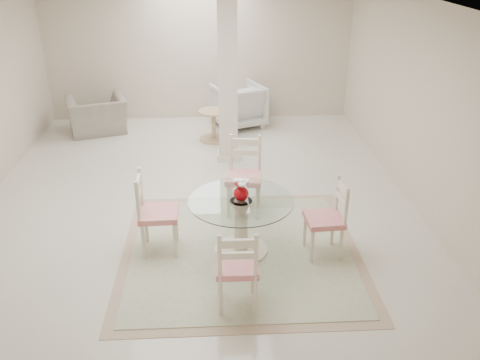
{
  "coord_description": "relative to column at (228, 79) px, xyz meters",
  "views": [
    {
      "loc": [
        0.27,
        -6.61,
        3.37
      ],
      "look_at": [
        0.55,
        -1.35,
        0.85
      ],
      "focal_mm": 38.0,
      "sensor_mm": 36.0,
      "label": 1
    }
  ],
  "objects": [
    {
      "name": "red_vase",
      "position": [
        0.05,
        -2.85,
        -0.53
      ],
      "size": [
        0.2,
        0.19,
        0.27
      ],
      "color": "#A8050D",
      "rests_on": "dining_table"
    },
    {
      "name": "side_table",
      "position": [
        -0.24,
        0.86,
        -1.09
      ],
      "size": [
        0.54,
        0.54,
        0.56
      ],
      "color": "tan",
      "rests_on": "ground"
    },
    {
      "name": "column",
      "position": [
        0.0,
        0.0,
        0.0
      ],
      "size": [
        0.3,
        0.3,
        2.7
      ],
      "primitive_type": "cube",
      "color": "beige",
      "rests_on": "ground"
    },
    {
      "name": "dining_table",
      "position": [
        0.05,
        -2.85,
        -1.0
      ],
      "size": [
        1.2,
        1.2,
        0.69
      ],
      "rotation": [
        0.0,
        0.0,
        -0.1
      ],
      "color": "beige",
      "rests_on": "ground"
    },
    {
      "name": "dining_chair_north",
      "position": [
        0.15,
        -1.83,
        -0.74
      ],
      "size": [
        0.52,
        0.52,
        1.15
      ],
      "rotation": [
        0.0,
        0.0,
        -0.13
      ],
      "color": "beige",
      "rests_on": "ground"
    },
    {
      "name": "dining_chair_south",
      "position": [
        -0.04,
        -3.86,
        -0.81
      ],
      "size": [
        0.42,
        0.42,
        1.03
      ],
      "rotation": [
        0.0,
        0.0,
        3.13
      ],
      "color": "beige",
      "rests_on": "ground"
    },
    {
      "name": "ground",
      "position": [
        -0.5,
        -1.3,
        -1.35
      ],
      "size": [
        7.0,
        7.0,
        0.0
      ],
      "primitive_type": "plane",
      "color": "silver",
      "rests_on": "ground"
    },
    {
      "name": "dining_chair_east",
      "position": [
        1.07,
        -2.94,
        -0.81
      ],
      "size": [
        0.44,
        0.44,
        1.03
      ],
      "rotation": [
        0.0,
        0.0,
        -1.5
      ],
      "color": "#EEE0C4",
      "rests_on": "ground"
    },
    {
      "name": "area_rug",
      "position": [
        0.05,
        -2.85,
        -1.34
      ],
      "size": [
        2.8,
        2.8,
        0.02
      ],
      "color": "tan",
      "rests_on": "ground"
    },
    {
      "name": "recliner_taupe",
      "position": [
        -2.44,
        1.41,
        -1.01
      ],
      "size": [
        1.28,
        1.2,
        0.68
      ],
      "primitive_type": "imported",
      "rotation": [
        0.0,
        0.0,
        3.45
      ],
      "color": "gray",
      "rests_on": "ground"
    },
    {
      "name": "room_shell",
      "position": [
        -0.5,
        -1.3,
        0.51
      ],
      "size": [
        6.02,
        7.02,
        2.71
      ],
      "color": "beige",
      "rests_on": "ground"
    },
    {
      "name": "dining_chair_west",
      "position": [
        -0.96,
        -2.76,
        -0.77
      ],
      "size": [
        0.45,
        0.45,
        1.1
      ],
      "rotation": [
        0.0,
        0.0,
        1.6
      ],
      "color": "#F2E7C7",
      "rests_on": "ground"
    },
    {
      "name": "armchair_white",
      "position": [
        0.25,
        1.64,
        -0.94
      ],
      "size": [
        1.16,
        1.18,
        0.83
      ],
      "primitive_type": "imported",
      "rotation": [
        0.0,
        0.0,
        3.53
      ],
      "color": "silver",
      "rests_on": "ground"
    }
  ]
}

